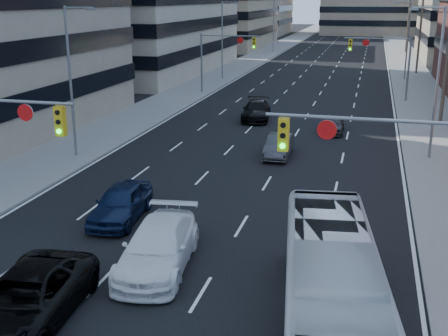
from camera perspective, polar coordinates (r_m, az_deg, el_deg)
road_surface at (r=140.35m, az=12.23°, el=12.76°), size 18.00×300.00×0.02m
sidewalk_left at (r=141.36m, az=7.46°, el=13.05°), size 5.00×300.00×0.15m
sidewalk_right at (r=140.26m, az=17.04°, el=12.44°), size 5.00×300.00×0.15m
office_left_far at (r=114.10m, az=-0.96°, el=16.26°), size 20.00×30.00×16.00m
signal_near_right at (r=18.60m, az=16.24°, el=0.19°), size 6.59×0.33×6.00m
signal_far_left at (r=56.97m, az=-0.03°, el=11.78°), size 6.09×0.33×6.00m
signal_far_right at (r=55.11m, az=15.91°, el=10.97°), size 6.09×0.33×6.00m
utility_pole_midblock at (r=76.15m, az=19.34°, el=13.29°), size 2.20×0.28×11.00m
utility_pole_distant at (r=106.07m, az=18.23°, el=14.19°), size 2.20×0.28×11.00m
streetlight_left_near at (r=34.70m, az=-15.15°, el=9.08°), size 2.03×0.22×9.00m
streetlight_left_mid at (r=67.23m, az=-0.05°, el=13.22°), size 2.03×0.22×9.00m
streetlight_left_far at (r=101.41m, az=5.16°, el=14.44°), size 2.03×0.22×9.00m
streetlight_right_near at (r=35.32m, az=20.65°, el=8.72°), size 2.03×0.22×9.00m
streetlight_right_far at (r=70.09m, az=18.06°, el=12.57°), size 2.03×0.22×9.00m
black_pickup at (r=18.29m, az=-19.43°, el=-12.41°), size 3.19×6.01×1.61m
white_van at (r=20.64m, az=-6.71°, el=-7.95°), size 2.99×5.91×1.65m
transit_bus at (r=16.33m, az=10.89°, el=-12.53°), size 4.02×11.18×3.05m
sedan_blue at (r=25.17m, az=-10.43°, el=-3.51°), size 2.24×4.77×1.58m
sedan_grey_center at (r=34.78m, az=5.60°, el=2.24°), size 1.48×4.12×1.35m
sedan_black_far at (r=45.28m, az=3.30°, el=5.86°), size 2.74×5.43×1.51m
sedan_grey_right at (r=41.60m, az=11.03°, el=4.43°), size 1.58×3.85×1.31m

